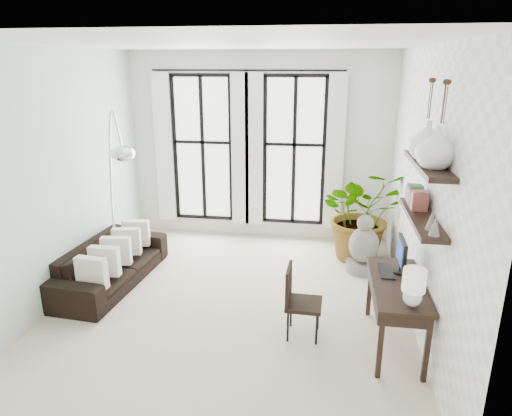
% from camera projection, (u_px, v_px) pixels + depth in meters
% --- Properties ---
extents(floor, '(5.00, 5.00, 0.00)m').
position_uv_depth(floor, '(232.00, 302.00, 5.99)').
color(floor, beige).
rests_on(floor, ground).
extents(ceiling, '(5.00, 5.00, 0.00)m').
position_uv_depth(ceiling, '(228.00, 43.00, 5.01)').
color(ceiling, white).
rests_on(ceiling, wall_back).
extents(wall_left, '(0.00, 5.00, 5.00)m').
position_uv_depth(wall_left, '(58.00, 177.00, 5.82)').
color(wall_left, silver).
rests_on(wall_left, floor).
extents(wall_right, '(0.00, 5.00, 5.00)m').
position_uv_depth(wall_right, '(424.00, 192.00, 5.18)').
color(wall_right, white).
rests_on(wall_right, floor).
extents(wall_back, '(4.50, 0.00, 4.50)m').
position_uv_depth(wall_back, '(260.00, 148.00, 7.85)').
color(wall_back, white).
rests_on(wall_back, floor).
extents(windows, '(3.26, 0.13, 2.65)m').
position_uv_depth(windows, '(248.00, 150.00, 7.83)').
color(windows, white).
rests_on(windows, wall_back).
extents(wall_shelves, '(0.25, 1.30, 0.60)m').
position_uv_depth(wall_shelves, '(423.00, 196.00, 4.57)').
color(wall_shelves, black).
rests_on(wall_shelves, wall_right).
extents(sofa, '(0.98, 2.11, 0.60)m').
position_uv_depth(sofa, '(111.00, 263.00, 6.42)').
color(sofa, black).
rests_on(sofa, floor).
extents(throw_pillows, '(0.40, 1.52, 0.40)m').
position_uv_depth(throw_pillows, '(116.00, 251.00, 6.35)').
color(throw_pillows, beige).
rests_on(throw_pillows, sofa).
extents(plant, '(1.60, 1.48, 1.49)m').
position_uv_depth(plant, '(362.00, 213.00, 7.14)').
color(plant, '#2D7228').
rests_on(plant, floor).
extents(desk, '(0.55, 1.29, 1.16)m').
position_uv_depth(desk, '(398.00, 289.00, 4.82)').
color(desk, black).
rests_on(desk, floor).
extents(desk_chair, '(0.41, 0.41, 0.84)m').
position_uv_depth(desk_chair, '(297.00, 297.00, 5.13)').
color(desk_chair, black).
rests_on(desk_chair, floor).
extents(arc_lamp, '(0.74, 0.69, 2.42)m').
position_uv_depth(arc_lamp, '(115.00, 157.00, 6.16)').
color(arc_lamp, silver).
rests_on(arc_lamp, floor).
extents(buddha, '(0.49, 0.49, 0.89)m').
position_uv_depth(buddha, '(364.00, 248.00, 6.77)').
color(buddha, gray).
rests_on(buddha, floor).
extents(vase_a, '(0.37, 0.37, 0.38)m').
position_uv_depth(vase_a, '(436.00, 147.00, 4.14)').
color(vase_a, white).
rests_on(vase_a, shelf_upper).
extents(vase_b, '(0.37, 0.37, 0.38)m').
position_uv_depth(vase_b, '(427.00, 140.00, 4.51)').
color(vase_b, white).
rests_on(vase_b, shelf_upper).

